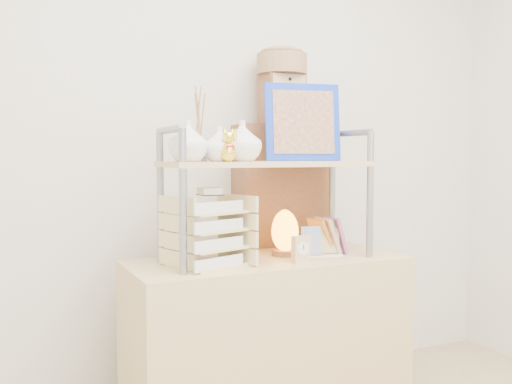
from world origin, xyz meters
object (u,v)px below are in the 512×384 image
letter_tray (209,235)px  salt_lamp (285,232)px  desk (267,344)px  cabinet (279,258)px

letter_tray → salt_lamp: size_ratio=1.56×
desk → cabinet: size_ratio=0.89×
salt_lamp → cabinet: bearing=65.6°
letter_tray → desk: bearing=8.6°
letter_tray → salt_lamp: 0.40m
cabinet → salt_lamp: 0.40m
letter_tray → cabinet: bearing=37.4°
desk → salt_lamp: (0.11, 0.04, 0.48)m
desk → letter_tray: bearing=-171.4°
salt_lamp → desk: bearing=-159.7°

